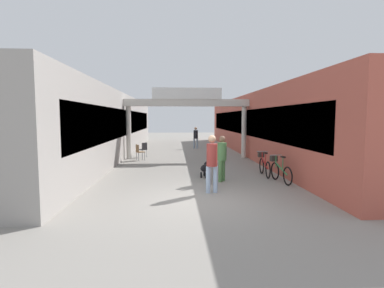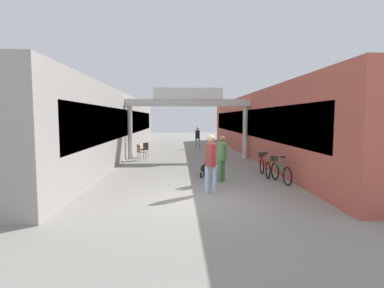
{
  "view_description": "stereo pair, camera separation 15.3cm",
  "coord_description": "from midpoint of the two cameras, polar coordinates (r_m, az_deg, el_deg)",
  "views": [
    {
      "loc": [
        -0.67,
        -8.49,
        2.35
      ],
      "look_at": [
        0.0,
        3.57,
        1.3
      ],
      "focal_mm": 28.0,
      "sensor_mm": 36.0,
      "label": 1
    },
    {
      "loc": [
        -0.52,
        -8.49,
        2.35
      ],
      "look_at": [
        0.0,
        3.57,
        1.3
      ],
      "focal_mm": 28.0,
      "sensor_mm": 36.0,
      "label": 2
    }
  ],
  "objects": [
    {
      "name": "ground_plane",
      "position": [
        8.83,
        1.52,
        -10.47
      ],
      "size": [
        80.0,
        80.0,
        0.0
      ],
      "primitive_type": "plane",
      "color": "gray"
    },
    {
      "name": "storefront_left",
      "position": [
        20.01,
        -15.49,
        3.47
      ],
      "size": [
        3.0,
        26.0,
        3.78
      ],
      "color": "#9E9993",
      "rests_on": "ground_plane"
    },
    {
      "name": "storefront_right",
      "position": [
        20.31,
        13.83,
        3.53
      ],
      "size": [
        3.0,
        26.0,
        3.78
      ],
      "color": "#B25142",
      "rests_on": "ground_plane"
    },
    {
      "name": "arcade_sign_gateway",
      "position": [
        17.33,
        -0.5,
        6.76
      ],
      "size": [
        7.4,
        0.47,
        4.07
      ],
      "color": "beige",
      "rests_on": "ground_plane"
    },
    {
      "name": "pedestrian_with_dog",
      "position": [
        11.1,
        6.05,
        -2.19
      ],
      "size": [
        0.48,
        0.48,
        1.7
      ],
      "color": "#4C7F47",
      "rests_on": "ground_plane"
    },
    {
      "name": "pedestrian_companion",
      "position": [
        9.38,
        4.07,
        -3.0
      ],
      "size": [
        0.4,
        0.39,
        1.82
      ],
      "color": "#A5BFE0",
      "rests_on": "ground_plane"
    },
    {
      "name": "pedestrian_carrying_crate",
      "position": [
        23.08,
        1.25,
        1.49
      ],
      "size": [
        0.43,
        0.43,
        1.66
      ],
      "color": "#8C9EB2",
      "rests_on": "ground_plane"
    },
    {
      "name": "dog_on_leash",
      "position": [
        12.04,
        2.9,
        -4.54
      ],
      "size": [
        0.54,
        0.82,
        0.58
      ],
      "color": "black",
      "rests_on": "ground_plane"
    },
    {
      "name": "bicycle_green_nearest",
      "position": [
        11.49,
        16.72,
        -4.83
      ],
      "size": [
        0.46,
        1.69,
        0.98
      ],
      "color": "black",
      "rests_on": "ground_plane"
    },
    {
      "name": "bicycle_red_second",
      "position": [
        12.59,
        13.94,
        -3.92
      ],
      "size": [
        0.46,
        1.69,
        0.98
      ],
      "color": "black",
      "rests_on": "ground_plane"
    },
    {
      "name": "bollard_post_metal",
      "position": [
        10.51,
        3.88,
        -4.96
      ],
      "size": [
        0.1,
        0.1,
        1.07
      ],
      "color": "gray",
      "rests_on": "ground_plane"
    },
    {
      "name": "cafe_chair_wood_nearer",
      "position": [
        16.84,
        -9.58,
        -1.27
      ],
      "size": [
        0.54,
        0.54,
        0.89
      ],
      "color": "gray",
      "rests_on": "ground_plane"
    },
    {
      "name": "cafe_chair_black_farther",
      "position": [
        18.08,
        -8.77,
        -0.83
      ],
      "size": [
        0.56,
        0.56,
        0.89
      ],
      "color": "gray",
      "rests_on": "ground_plane"
    }
  ]
}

